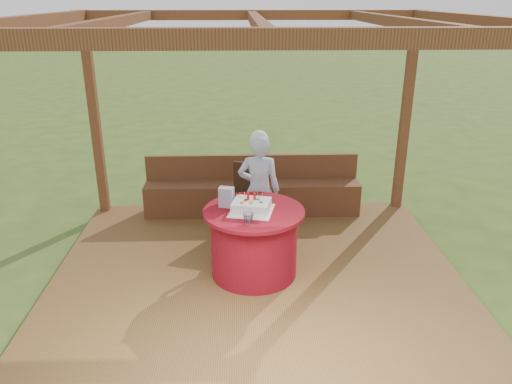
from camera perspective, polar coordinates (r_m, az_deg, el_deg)
ground at (r=5.70m, az=0.09°, el=-10.33°), size 60.00×60.00×0.00m
deck at (r=5.67m, az=0.09°, el=-9.82°), size 4.50×4.00×0.12m
pergola at (r=4.88m, az=0.11°, el=14.45°), size 4.50×4.00×2.72m
bench at (r=7.06m, az=-0.43°, el=-0.28°), size 3.00×0.42×0.80m
table at (r=5.46m, az=-0.24°, el=-5.70°), size 1.09×1.09×0.76m
chair at (r=6.47m, az=-1.00°, el=-0.25°), size 0.54×0.54×0.88m
elderly_woman at (r=6.01m, az=0.34°, el=0.41°), size 0.54×0.39×1.44m
birthday_cake at (r=5.26m, az=-0.52°, el=-1.60°), size 0.53×0.53×0.19m
gift_bag at (r=5.36m, az=-3.40°, el=-0.59°), size 0.18×0.14×0.22m
drinking_glass at (r=4.98m, az=-0.89°, el=-3.04°), size 0.13×0.13×0.10m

